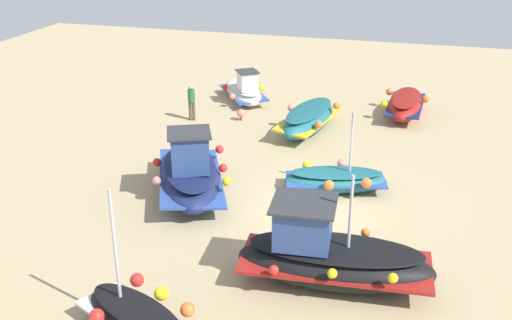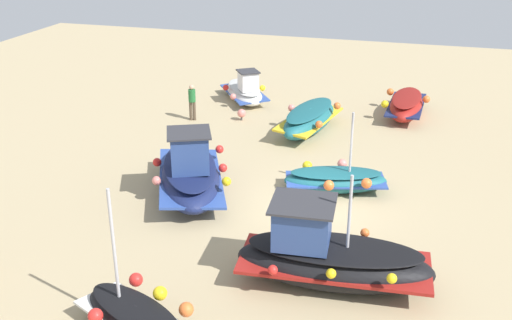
{
  "view_description": "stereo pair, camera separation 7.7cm",
  "coord_description": "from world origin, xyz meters",
  "px_view_note": "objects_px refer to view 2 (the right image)",
  "views": [
    {
      "loc": [
        17.59,
        3.14,
        9.28
      ],
      "look_at": [
        -1.22,
        -2.24,
        0.9
      ],
      "focal_mm": 42.66,
      "sensor_mm": 36.0,
      "label": 1
    },
    {
      "loc": [
        17.57,
        3.22,
        9.28
      ],
      "look_at": [
        -1.22,
        -2.24,
        0.9
      ],
      "focal_mm": 42.66,
      "sensor_mm": 36.0,
      "label": 2
    }
  ],
  "objects_px": {
    "fishing_boat_3": "(330,257)",
    "fishing_boat_6": "(136,318)",
    "fishing_boat_5": "(336,180)",
    "fishing_boat_2": "(245,91)",
    "fishing_boat_7": "(406,105)",
    "mooring_buoy_0": "(242,113)",
    "person_walking": "(192,100)",
    "fishing_boat_4": "(309,119)",
    "fishing_boat_1": "(190,173)"
  },
  "relations": [
    {
      "from": "fishing_boat_3",
      "to": "fishing_boat_6",
      "type": "height_order",
      "value": "fishing_boat_6"
    },
    {
      "from": "fishing_boat_3",
      "to": "fishing_boat_5",
      "type": "relative_size",
      "value": 1.39
    },
    {
      "from": "fishing_boat_2",
      "to": "fishing_boat_7",
      "type": "xyz_separation_m",
      "value": [
        0.1,
        7.89,
        0.02
      ]
    },
    {
      "from": "fishing_boat_6",
      "to": "fishing_boat_7",
      "type": "relative_size",
      "value": 0.88
    },
    {
      "from": "fishing_boat_2",
      "to": "mooring_buoy_0",
      "type": "distance_m",
      "value": 2.95
    },
    {
      "from": "fishing_boat_3",
      "to": "person_walking",
      "type": "xyz_separation_m",
      "value": [
        -11.04,
        -8.21,
        0.18
      ]
    },
    {
      "from": "person_walking",
      "to": "mooring_buoy_0",
      "type": "bearing_deg",
      "value": 88.51
    },
    {
      "from": "mooring_buoy_0",
      "to": "fishing_boat_4",
      "type": "bearing_deg",
      "value": 79.81
    },
    {
      "from": "fishing_boat_4",
      "to": "person_walking",
      "type": "distance_m",
      "value": 5.44
    },
    {
      "from": "fishing_boat_6",
      "to": "person_walking",
      "type": "distance_m",
      "value": 14.94
    },
    {
      "from": "fishing_boat_2",
      "to": "fishing_boat_7",
      "type": "relative_size",
      "value": 0.96
    },
    {
      "from": "fishing_boat_4",
      "to": "fishing_boat_5",
      "type": "height_order",
      "value": "fishing_boat_5"
    },
    {
      "from": "fishing_boat_7",
      "to": "person_walking",
      "type": "height_order",
      "value": "person_walking"
    },
    {
      "from": "fishing_boat_6",
      "to": "person_walking",
      "type": "xyz_separation_m",
      "value": [
        -14.3,
        -4.29,
        0.52
      ]
    },
    {
      "from": "fishing_boat_4",
      "to": "person_walking",
      "type": "relative_size",
      "value": 2.81
    },
    {
      "from": "fishing_boat_3",
      "to": "fishing_boat_7",
      "type": "relative_size",
      "value": 1.28
    },
    {
      "from": "fishing_boat_4",
      "to": "person_walking",
      "type": "xyz_separation_m",
      "value": [
        -0.01,
        -5.43,
        0.37
      ]
    },
    {
      "from": "fishing_boat_6",
      "to": "fishing_boat_7",
      "type": "height_order",
      "value": "fishing_boat_6"
    },
    {
      "from": "fishing_boat_3",
      "to": "fishing_boat_7",
      "type": "bearing_deg",
      "value": -98.81
    },
    {
      "from": "fishing_boat_5",
      "to": "person_walking",
      "type": "bearing_deg",
      "value": -51.34
    },
    {
      "from": "fishing_boat_2",
      "to": "fishing_boat_7",
      "type": "bearing_deg",
      "value": 54.76
    },
    {
      "from": "fishing_boat_1",
      "to": "fishing_boat_6",
      "type": "height_order",
      "value": "fishing_boat_6"
    },
    {
      "from": "fishing_boat_1",
      "to": "fishing_boat_4",
      "type": "relative_size",
      "value": 1.15
    },
    {
      "from": "fishing_boat_1",
      "to": "fishing_boat_3",
      "type": "bearing_deg",
      "value": 30.18
    },
    {
      "from": "fishing_boat_2",
      "to": "person_walking",
      "type": "bearing_deg",
      "value": -57.04
    },
    {
      "from": "fishing_boat_1",
      "to": "fishing_boat_2",
      "type": "relative_size",
      "value": 1.37
    },
    {
      "from": "fishing_boat_1",
      "to": "person_walking",
      "type": "bearing_deg",
      "value": 177.3
    },
    {
      "from": "fishing_boat_5",
      "to": "mooring_buoy_0",
      "type": "distance_m",
      "value": 8.07
    },
    {
      "from": "fishing_boat_3",
      "to": "fishing_boat_4",
      "type": "xyz_separation_m",
      "value": [
        -11.03,
        -2.78,
        -0.2
      ]
    },
    {
      "from": "fishing_boat_3",
      "to": "person_walking",
      "type": "height_order",
      "value": "fishing_boat_3"
    },
    {
      "from": "fishing_boat_5",
      "to": "fishing_boat_7",
      "type": "height_order",
      "value": "fishing_boat_5"
    },
    {
      "from": "fishing_boat_3",
      "to": "fishing_boat_4",
      "type": "height_order",
      "value": "fishing_boat_3"
    },
    {
      "from": "fishing_boat_1",
      "to": "fishing_boat_5",
      "type": "relative_size",
      "value": 1.43
    },
    {
      "from": "fishing_boat_4",
      "to": "fishing_boat_6",
      "type": "xyz_separation_m",
      "value": [
        14.29,
        -1.14,
        -0.15
      ]
    },
    {
      "from": "fishing_boat_2",
      "to": "fishing_boat_6",
      "type": "bearing_deg",
      "value": -25.31
    },
    {
      "from": "fishing_boat_1",
      "to": "fishing_boat_7",
      "type": "height_order",
      "value": "fishing_boat_1"
    },
    {
      "from": "mooring_buoy_0",
      "to": "fishing_boat_7",
      "type": "bearing_deg",
      "value": 111.02
    },
    {
      "from": "mooring_buoy_0",
      "to": "person_walking",
      "type": "bearing_deg",
      "value": -74.95
    },
    {
      "from": "fishing_boat_3",
      "to": "fishing_boat_5",
      "type": "bearing_deg",
      "value": -86.84
    },
    {
      "from": "fishing_boat_1",
      "to": "fishing_boat_6",
      "type": "xyz_separation_m",
      "value": [
        7.21,
        1.53,
        -0.31
      ]
    },
    {
      "from": "fishing_boat_1",
      "to": "fishing_boat_3",
      "type": "distance_m",
      "value": 6.73
    },
    {
      "from": "fishing_boat_3",
      "to": "fishing_boat_6",
      "type": "distance_m",
      "value": 5.11
    },
    {
      "from": "fishing_boat_7",
      "to": "fishing_boat_4",
      "type": "bearing_deg",
      "value": 133.15
    },
    {
      "from": "fishing_boat_5",
      "to": "person_walking",
      "type": "distance_m",
      "value": 9.29
    },
    {
      "from": "fishing_boat_3",
      "to": "fishing_boat_7",
      "type": "height_order",
      "value": "fishing_boat_3"
    },
    {
      "from": "fishing_boat_4",
      "to": "fishing_boat_5",
      "type": "xyz_separation_m",
      "value": [
        5.49,
        2.05,
        -0.17
      ]
    },
    {
      "from": "fishing_boat_5",
      "to": "fishing_boat_6",
      "type": "relative_size",
      "value": 1.05
    },
    {
      "from": "fishing_boat_1",
      "to": "fishing_boat_5",
      "type": "distance_m",
      "value": 4.99
    },
    {
      "from": "fishing_boat_1",
      "to": "person_walking",
      "type": "distance_m",
      "value": 7.61
    },
    {
      "from": "fishing_boat_1",
      "to": "fishing_boat_6",
      "type": "bearing_deg",
      "value": -11.9
    }
  ]
}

